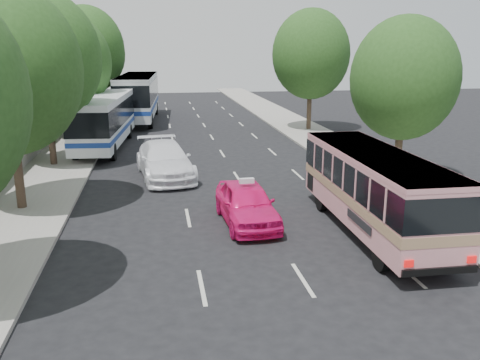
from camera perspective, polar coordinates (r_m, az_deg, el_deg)
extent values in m
plane|color=black|center=(16.47, 1.72, -8.38)|extent=(120.00, 120.00, 0.00)
cube|color=#9E998E|center=(35.88, -18.13, 3.75)|extent=(4.00, 90.00, 0.15)
cube|color=#9E998E|center=(37.24, 8.73, 4.67)|extent=(4.00, 90.00, 0.12)
cube|color=#9E998E|center=(36.06, -21.07, 4.88)|extent=(0.30, 90.00, 1.50)
cylinder|color=#38281E|center=(22.09, -23.69, 1.30)|extent=(0.36, 0.36, 3.61)
ellipsoid|color=#254B1A|center=(21.61, -24.74, 11.15)|extent=(5.70, 5.70, 6.56)
sphere|color=#254B1A|center=(21.20, -24.21, 14.25)|extent=(3.71, 3.71, 3.71)
cylinder|color=#38281E|center=(29.78, -20.45, 5.00)|extent=(0.36, 0.36, 3.80)
ellipsoid|color=#254B1A|center=(29.44, -21.16, 12.68)|extent=(6.00, 6.00, 6.90)
sphere|color=#254B1A|center=(29.07, -20.70, 15.09)|extent=(3.90, 3.90, 3.90)
cylinder|color=#38281E|center=(37.59, -18.05, 6.82)|extent=(0.36, 0.36, 3.50)
ellipsoid|color=#254B1A|center=(37.31, -18.50, 12.42)|extent=(5.52, 5.52, 6.35)
sphere|color=#254B1A|center=(36.94, -18.09, 14.15)|extent=(3.59, 3.59, 3.59)
cylinder|color=#38281E|center=(45.43, -16.50, 8.50)|extent=(0.36, 0.36, 3.99)
ellipsoid|color=#254B1A|center=(45.21, -16.90, 13.79)|extent=(6.30, 6.30, 7.24)
sphere|color=#254B1A|center=(44.87, -16.55, 15.43)|extent=(4.09, 4.09, 4.09)
cylinder|color=#38281E|center=(53.37, -15.70, 9.26)|extent=(0.36, 0.36, 3.72)
ellipsoid|color=#254B1A|center=(53.18, -16.00, 13.46)|extent=(5.88, 5.88, 6.76)
sphere|color=#254B1A|center=(52.84, -15.68, 14.76)|extent=(3.82, 3.82, 3.82)
cylinder|color=#38281E|center=(26.11, 17.36, 3.36)|extent=(0.36, 0.36, 3.23)
ellipsoid|color=#254B1A|center=(25.69, 17.95, 10.81)|extent=(5.10, 5.10, 5.87)
sphere|color=#254B1A|center=(25.57, 19.26, 12.98)|extent=(3.32, 3.31, 3.31)
cylinder|color=#38281E|center=(40.91, 7.78, 8.20)|extent=(0.36, 0.36, 3.80)
ellipsoid|color=#254B1A|center=(40.66, 7.98, 13.81)|extent=(6.00, 6.00, 6.90)
sphere|color=#254B1A|center=(40.49, 8.73, 15.48)|extent=(3.90, 3.90, 3.90)
cube|color=pink|center=(18.44, 14.81, -0.75)|extent=(2.38, 9.14, 2.44)
cube|color=#9E7A59|center=(18.52, 14.76, -1.59)|extent=(2.42, 9.16, 0.32)
cube|color=black|center=(18.33, 14.90, 0.59)|extent=(2.43, 9.17, 1.00)
cube|color=pink|center=(18.18, 15.05, 2.74)|extent=(2.40, 9.16, 0.15)
cylinder|color=black|center=(20.89, 9.16, -2.12)|extent=(0.28, 0.95, 0.95)
cylinder|color=black|center=(21.56, 14.18, -1.85)|extent=(0.28, 0.95, 0.95)
cylinder|color=black|center=(15.77, 15.63, -8.17)|extent=(0.28, 0.95, 0.95)
cylinder|color=black|center=(16.65, 21.91, -7.47)|extent=(0.28, 0.95, 0.95)
imported|color=#F71574|center=(19.01, 0.74, -2.64)|extent=(2.09, 4.71, 1.57)
imported|color=white|center=(26.06, -8.46, 2.20)|extent=(3.23, 6.33, 1.76)
cube|color=white|center=(34.35, -14.97, 6.71)|extent=(3.28, 11.47, 2.88)
cube|color=black|center=(34.31, -15.01, 7.29)|extent=(3.33, 11.51, 1.41)
cube|color=navy|center=(34.46, -14.89, 5.51)|extent=(3.32, 11.50, 0.28)
cube|color=white|center=(34.20, -15.12, 8.98)|extent=(3.30, 11.49, 0.13)
cylinder|color=black|center=(38.24, -15.48, 5.26)|extent=(0.38, 1.06, 1.04)
cylinder|color=black|center=(37.90, -12.34, 5.38)|extent=(0.38, 1.06, 1.04)
cylinder|color=black|center=(30.97, -17.94, 2.95)|extent=(0.38, 1.06, 1.04)
cylinder|color=black|center=(30.56, -14.09, 3.08)|extent=(0.38, 1.06, 1.04)
cube|color=silver|center=(46.68, -11.36, 9.38)|extent=(3.55, 13.60, 3.42)
cube|color=black|center=(46.65, -11.39, 9.89)|extent=(3.61, 13.63, 1.68)
cube|color=navy|center=(46.77, -11.31, 8.32)|extent=(3.60, 13.62, 0.34)
cube|color=silver|center=(46.57, -11.47, 11.38)|extent=(3.58, 13.62, 0.16)
cylinder|color=black|center=(51.20, -12.32, 7.85)|extent=(0.42, 1.25, 1.23)
cylinder|color=black|center=(51.00, -9.43, 7.97)|extent=(0.42, 1.25, 1.23)
cylinder|color=black|center=(42.35, -13.50, 6.40)|extent=(0.42, 1.25, 1.23)
cylinder|color=black|center=(42.11, -10.02, 6.54)|extent=(0.42, 1.25, 1.23)
cube|color=silver|center=(18.77, 0.75, -0.08)|extent=(0.56, 0.21, 0.18)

